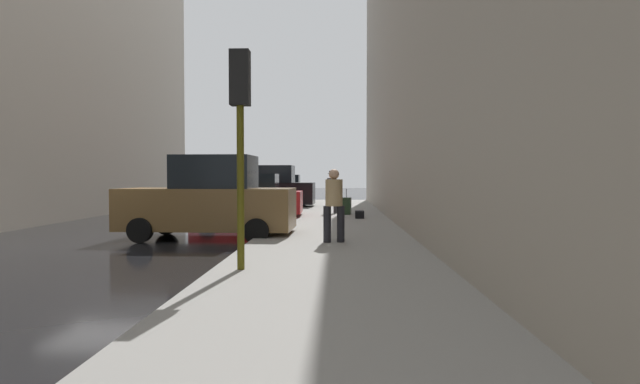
# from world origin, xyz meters

# --- Properties ---
(ground_plane) EXTENTS (120.00, 120.00, 0.00)m
(ground_plane) POSITION_xyz_m (0.00, 0.00, 0.00)
(ground_plane) COLOR black
(sidewalk) EXTENTS (4.00, 40.00, 0.15)m
(sidewalk) POSITION_xyz_m (6.00, 0.00, 0.07)
(sidewalk) COLOR gray
(sidewalk) RESTS_ON ground_plane
(parked_bronze_suv) EXTENTS (4.65, 2.15, 2.25)m
(parked_bronze_suv) POSITION_xyz_m (2.65, 0.61, 1.03)
(parked_bronze_suv) COLOR brown
(parked_bronze_suv) RESTS_ON ground_plane
(parked_red_hatchback) EXTENTS (4.23, 2.12, 1.79)m
(parked_red_hatchback) POSITION_xyz_m (2.65, 6.60, 0.85)
(parked_red_hatchback) COLOR #B2191E
(parked_red_hatchback) RESTS_ON ground_plane
(parked_black_suv) EXTENTS (4.65, 2.17, 2.25)m
(parked_black_suv) POSITION_xyz_m (2.65, 12.83, 1.03)
(parked_black_suv) COLOR black
(parked_black_suv) RESTS_ON ground_plane
(parked_silver_sedan) EXTENTS (4.22, 2.09, 1.79)m
(parked_silver_sedan) POSITION_xyz_m (2.65, 18.10, 0.85)
(parked_silver_sedan) COLOR #B7BABF
(parked_silver_sedan) RESTS_ON ground_plane
(fire_hydrant) EXTENTS (0.42, 0.22, 0.70)m
(fire_hydrant) POSITION_xyz_m (4.45, 7.86, 0.50)
(fire_hydrant) COLOR red
(fire_hydrant) RESTS_ON sidewalk
(traffic_light) EXTENTS (0.32, 0.32, 3.60)m
(traffic_light) POSITION_xyz_m (4.50, -4.57, 2.76)
(traffic_light) COLOR #514C0F
(traffic_light) RESTS_ON sidewalk
(pedestrian_with_beanie) EXTENTS (0.51, 0.42, 1.78)m
(pedestrian_with_beanie) POSITION_xyz_m (5.86, 8.16, 1.14)
(pedestrian_with_beanie) COLOR #333338
(pedestrian_with_beanie) RESTS_ON sidewalk
(pedestrian_in_tan_coat) EXTENTS (0.52, 0.46, 1.71)m
(pedestrian_in_tan_coat) POSITION_xyz_m (6.02, -1.11, 1.10)
(pedestrian_in_tan_coat) COLOR black
(pedestrian_in_tan_coat) RESTS_ON sidewalk
(rolling_suitcase) EXTENTS (0.43, 0.60, 1.04)m
(rolling_suitcase) POSITION_xyz_m (6.46, 7.48, 0.49)
(rolling_suitcase) COLOR black
(rolling_suitcase) RESTS_ON sidewalk
(duffel_bag) EXTENTS (0.32, 0.44, 0.28)m
(duffel_bag) POSITION_xyz_m (6.91, 5.58, 0.29)
(duffel_bag) COLOR black
(duffel_bag) RESTS_ON sidewalk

